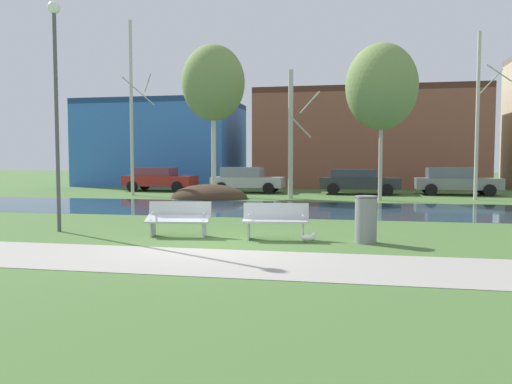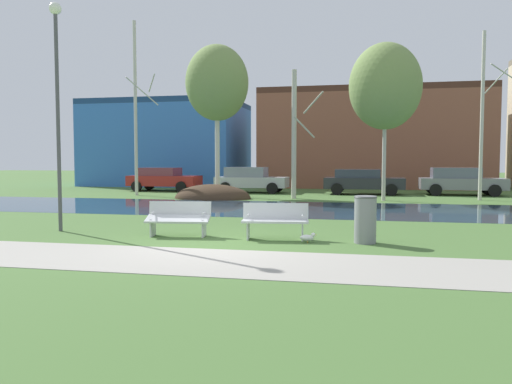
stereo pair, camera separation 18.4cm
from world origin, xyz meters
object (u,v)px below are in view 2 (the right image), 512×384
object	(u,v)px
bench_right	(275,220)
trash_bin	(365,219)
seagull	(308,237)
streetlamp	(57,83)
parked_wagon_fourth_grey	(460,181)
parked_van_nearest_red	(163,179)
parked_hatch_third_dark	(362,181)
bench_left	(179,218)
parked_sedan_second_silver	(250,179)

from	to	relation	value
bench_right	trash_bin	distance (m)	2.14
seagull	streetlamp	xyz separation A→B (m)	(-6.77, 0.57, 3.85)
streetlamp	parked_wagon_fourth_grey	size ratio (longest dim) A/B	1.37
trash_bin	parked_van_nearest_red	xyz separation A→B (m)	(-12.14, 17.43, 0.20)
seagull	parked_hatch_third_dark	size ratio (longest dim) A/B	0.09
bench_left	parked_wagon_fourth_grey	size ratio (longest dim) A/B	0.37
trash_bin	parked_van_nearest_red	bearing A→B (deg)	124.85
parked_van_nearest_red	trash_bin	bearing A→B (deg)	-55.15
parked_van_nearest_red	parked_sedan_second_silver	bearing A→B (deg)	-4.46
bench_left	parked_van_nearest_red	bearing A→B (deg)	113.50
seagull	parked_hatch_third_dark	distance (m)	17.21
bench_left	bench_right	bearing A→B (deg)	0.00
parked_sedan_second_silver	parked_hatch_third_dark	bearing A→B (deg)	-0.77
bench_left	streetlamp	xyz separation A→B (m)	(-3.46, 0.20, 3.51)
seagull	parked_sedan_second_silver	xyz separation A→B (m)	(-5.24, 17.25, 0.65)
parked_wagon_fourth_grey	seagull	bearing A→B (deg)	-109.99
bench_right	parked_hatch_third_dark	distance (m)	16.92
parked_van_nearest_red	streetlamp	bearing A→B (deg)	-76.62
bench_right	trash_bin	size ratio (longest dim) A/B	1.51
parked_hatch_third_dark	parked_wagon_fourth_grey	world-z (taller)	parked_wagon_fourth_grey
streetlamp	seagull	bearing A→B (deg)	-4.82
bench_right	parked_van_nearest_red	distance (m)	20.00
bench_left	bench_right	xyz separation A→B (m)	(2.48, 0.00, 0.00)
trash_bin	parked_wagon_fourth_grey	world-z (taller)	parked_wagon_fourth_grey
parked_van_nearest_red	parked_hatch_third_dark	size ratio (longest dim) A/B	0.99
bench_right	seagull	size ratio (longest dim) A/B	4.24
bench_right	seagull	bearing A→B (deg)	-23.85
parked_sedan_second_silver	bench_left	bearing A→B (deg)	-83.48
trash_bin	seagull	distance (m)	1.39
bench_left	parked_wagon_fourth_grey	bearing A→B (deg)	60.55
trash_bin	seagull	size ratio (longest dim) A/B	2.80
seagull	parked_sedan_second_silver	bearing A→B (deg)	106.89
parked_van_nearest_red	parked_sedan_second_silver	xyz separation A→B (m)	(5.60, -0.44, 0.02)
trash_bin	seagull	bearing A→B (deg)	-168.99
trash_bin	streetlamp	distance (m)	8.76
parked_van_nearest_red	parked_wagon_fourth_grey	world-z (taller)	parked_wagon_fourth_grey
trash_bin	parked_van_nearest_red	distance (m)	21.24
trash_bin	parked_wagon_fourth_grey	distance (m)	17.99
parked_van_nearest_red	parked_wagon_fourth_grey	distance (m)	17.21
parked_sedan_second_silver	parked_wagon_fourth_grey	distance (m)	11.61
bench_right	seagull	distance (m)	0.97
seagull	parked_wagon_fourth_grey	world-z (taller)	parked_wagon_fourth_grey
parked_van_nearest_red	parked_hatch_third_dark	bearing A→B (deg)	-2.49
trash_bin	parked_van_nearest_red	world-z (taller)	parked_van_nearest_red
bench_left	parked_sedan_second_silver	distance (m)	16.99
trash_bin	parked_wagon_fourth_grey	bearing A→B (deg)	73.63
bench_right	streetlamp	bearing A→B (deg)	178.04
parked_hatch_third_dark	parked_wagon_fourth_grey	xyz separation A→B (m)	(5.18, 0.35, 0.04)
bench_left	trash_bin	world-z (taller)	trash_bin
parked_van_nearest_red	parked_sedan_second_silver	size ratio (longest dim) A/B	1.04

